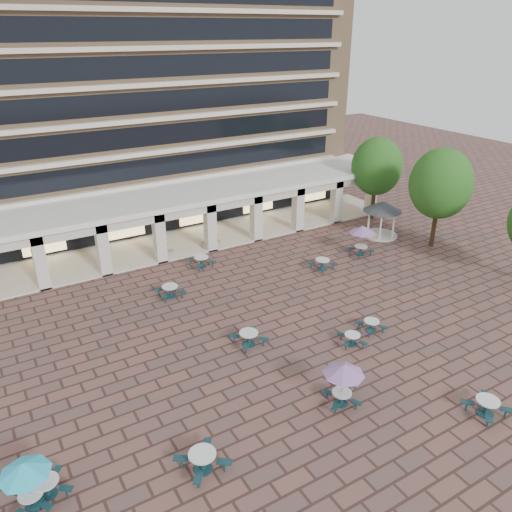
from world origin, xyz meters
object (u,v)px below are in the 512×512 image
(planter_right, at_px, (211,242))
(picnic_table_1, at_px, (203,460))
(picnic_table_0, at_px, (47,486))
(gazebo, at_px, (382,210))
(planter_left, at_px, (164,251))
(picnic_table_2, at_px, (371,325))

(planter_right, bearing_deg, picnic_table_1, -116.69)
(picnic_table_1, bearing_deg, picnic_table_0, 152.52)
(picnic_table_0, bearing_deg, gazebo, 15.66)
(planter_left, xyz_separation_m, planter_right, (4.00, 0.00, -0.06))
(gazebo, bearing_deg, picnic_table_2, -135.28)
(picnic_table_0, distance_m, planter_right, 24.07)
(picnic_table_2, height_order, planter_right, planter_right)
(gazebo, bearing_deg, picnic_table_0, -156.04)
(picnic_table_0, relative_size, gazebo, 0.54)
(picnic_table_0, relative_size, planter_right, 1.19)
(picnic_table_2, distance_m, planter_left, 17.31)
(planter_left, height_order, planter_right, planter_left)
(planter_right, bearing_deg, gazebo, -20.82)
(picnic_table_1, relative_size, planter_left, 1.41)
(picnic_table_1, distance_m, planter_left, 21.05)
(picnic_table_2, relative_size, planter_left, 1.09)
(picnic_table_2, distance_m, planter_right, 16.17)
(picnic_table_2, relative_size, gazebo, 0.50)
(picnic_table_0, relative_size, picnic_table_2, 1.09)
(planter_left, bearing_deg, picnic_table_0, -122.79)
(picnic_table_2, xyz_separation_m, planter_left, (-6.75, 15.94, 0.14))
(planter_left, distance_m, planter_right, 4.00)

